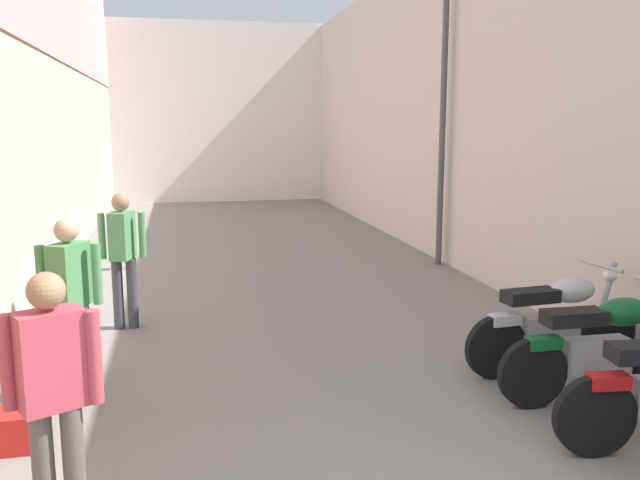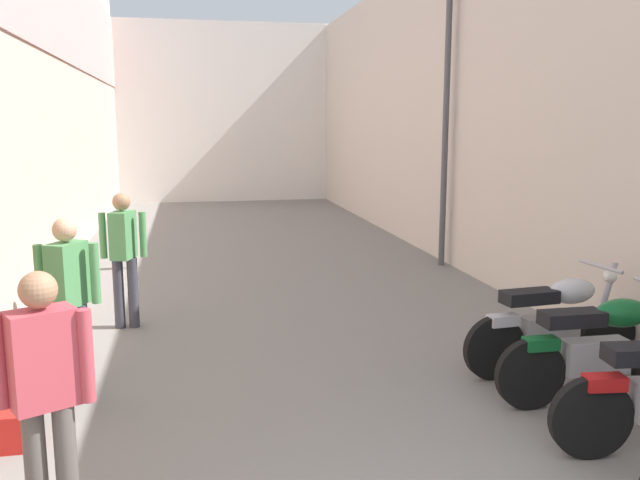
{
  "view_description": "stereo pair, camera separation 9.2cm",
  "coord_description": "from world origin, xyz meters",
  "px_view_note": "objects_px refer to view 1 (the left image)",
  "views": [
    {
      "loc": [
        -1.24,
        -1.91,
        2.33
      ],
      "look_at": [
        0.29,
        5.21,
        1.05
      ],
      "focal_mm": 36.98,
      "sensor_mm": 36.0,
      "label": 1
    },
    {
      "loc": [
        -1.15,
        -1.93,
        2.33
      ],
      "look_at": [
        0.29,
        5.21,
        1.05
      ],
      "focal_mm": 36.98,
      "sensor_mm": 36.0,
      "label": 2
    }
  ],
  "objects_px": {
    "pedestrian_by_doorway": "(53,390)",
    "pedestrian_further_down": "(123,250)",
    "motorcycle_third": "(603,345)",
    "motorcycle_fourth": "(555,320)",
    "pedestrian_mid_alley": "(71,295)",
    "plastic_crate": "(1,431)",
    "street_lamp": "(439,84)"
  },
  "relations": [
    {
      "from": "pedestrian_by_doorway",
      "to": "motorcycle_fourth",
      "type": "bearing_deg",
      "value": 23.8
    },
    {
      "from": "pedestrian_by_doorway",
      "to": "pedestrian_further_down",
      "type": "relative_size",
      "value": 1.0
    },
    {
      "from": "pedestrian_mid_alley",
      "to": "plastic_crate",
      "type": "xyz_separation_m",
      "value": [
        -0.4,
        -0.83,
        -0.78
      ]
    },
    {
      "from": "pedestrian_mid_alley",
      "to": "pedestrian_further_down",
      "type": "relative_size",
      "value": 1.0
    },
    {
      "from": "plastic_crate",
      "to": "pedestrian_by_doorway",
      "type": "bearing_deg",
      "value": -63.88
    },
    {
      "from": "pedestrian_by_doorway",
      "to": "pedestrian_mid_alley",
      "type": "distance_m",
      "value": 2.11
    },
    {
      "from": "motorcycle_third",
      "to": "pedestrian_mid_alley",
      "type": "distance_m",
      "value": 4.5
    },
    {
      "from": "plastic_crate",
      "to": "motorcycle_third",
      "type": "bearing_deg",
      "value": -2.02
    },
    {
      "from": "motorcycle_third",
      "to": "plastic_crate",
      "type": "relative_size",
      "value": 4.21
    },
    {
      "from": "pedestrian_by_doorway",
      "to": "pedestrian_further_down",
      "type": "distance_m",
      "value": 4.08
    },
    {
      "from": "motorcycle_fourth",
      "to": "pedestrian_mid_alley",
      "type": "bearing_deg",
      "value": 176.4
    },
    {
      "from": "pedestrian_further_down",
      "to": "pedestrian_mid_alley",
      "type": "bearing_deg",
      "value": -97.86
    },
    {
      "from": "street_lamp",
      "to": "pedestrian_by_doorway",
      "type": "bearing_deg",
      "value": -126.21
    },
    {
      "from": "motorcycle_fourth",
      "to": "pedestrian_by_doorway",
      "type": "distance_m",
      "value": 4.55
    },
    {
      "from": "plastic_crate",
      "to": "pedestrian_further_down",
      "type": "bearing_deg",
      "value": 76.52
    },
    {
      "from": "motorcycle_third",
      "to": "pedestrian_further_down",
      "type": "bearing_deg",
      "value": 143.93
    },
    {
      "from": "plastic_crate",
      "to": "street_lamp",
      "type": "bearing_deg",
      "value": 44.39
    },
    {
      "from": "motorcycle_third",
      "to": "pedestrian_further_down",
      "type": "height_order",
      "value": "pedestrian_further_down"
    },
    {
      "from": "pedestrian_further_down",
      "to": "plastic_crate",
      "type": "distance_m",
      "value": 2.99
    },
    {
      "from": "street_lamp",
      "to": "motorcycle_fourth",
      "type": "bearing_deg",
      "value": -98.38
    },
    {
      "from": "pedestrian_by_doorway",
      "to": "pedestrian_further_down",
      "type": "height_order",
      "value": "same"
    },
    {
      "from": "pedestrian_by_doorway",
      "to": "pedestrian_mid_alley",
      "type": "xyz_separation_m",
      "value": [
        -0.22,
        2.1,
        0.0
      ]
    },
    {
      "from": "motorcycle_third",
      "to": "motorcycle_fourth",
      "type": "height_order",
      "value": "same"
    },
    {
      "from": "motorcycle_fourth",
      "to": "street_lamp",
      "type": "distance_m",
      "value": 5.44
    },
    {
      "from": "pedestrian_by_doorway",
      "to": "street_lamp",
      "type": "relative_size",
      "value": 0.31
    },
    {
      "from": "pedestrian_further_down",
      "to": "street_lamp",
      "type": "bearing_deg",
      "value": 27.95
    },
    {
      "from": "pedestrian_further_down",
      "to": "motorcycle_fourth",
      "type": "bearing_deg",
      "value": -28.84
    },
    {
      "from": "motorcycle_third",
      "to": "pedestrian_by_doorway",
      "type": "distance_m",
      "value": 4.31
    },
    {
      "from": "motorcycle_fourth",
      "to": "street_lamp",
      "type": "bearing_deg",
      "value": 81.62
    },
    {
      "from": "motorcycle_third",
      "to": "pedestrian_mid_alley",
      "type": "bearing_deg",
      "value": 167.07
    },
    {
      "from": "motorcycle_third",
      "to": "pedestrian_by_doorway",
      "type": "relative_size",
      "value": 1.18
    },
    {
      "from": "motorcycle_third",
      "to": "motorcycle_fourth",
      "type": "distance_m",
      "value": 0.73
    }
  ]
}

